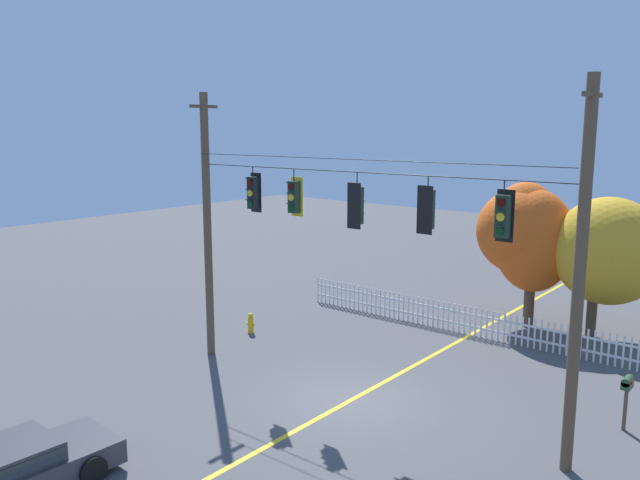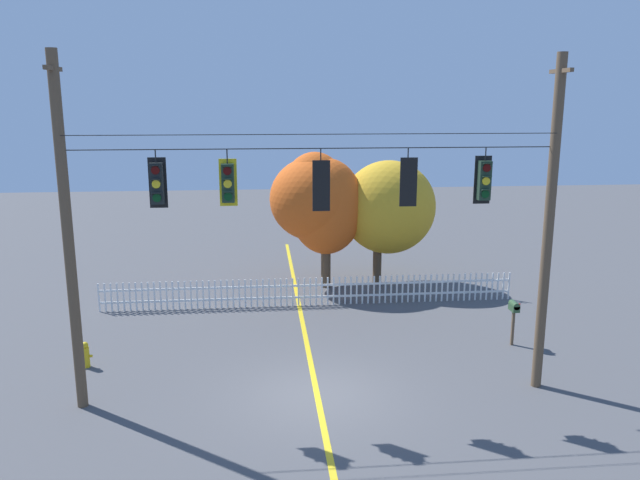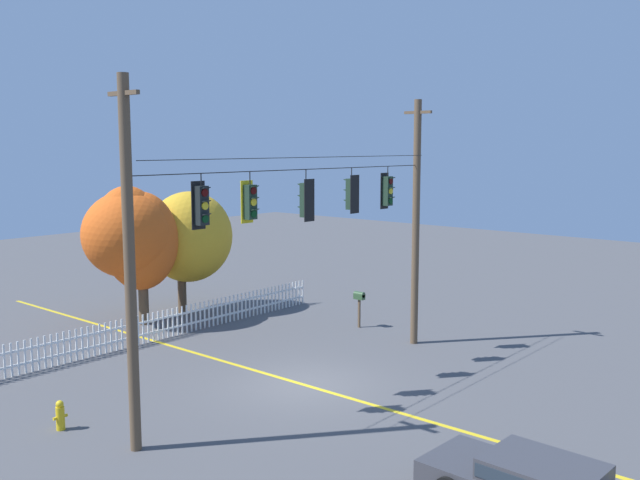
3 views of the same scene
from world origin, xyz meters
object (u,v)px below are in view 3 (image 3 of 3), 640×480
object	(u,v)px
traffic_signal_northbound_primary	(201,205)
roadside_mailbox	(359,298)
traffic_signal_southbound_primary	(352,194)
fire_hydrant	(60,415)
autumn_maple_mid	(188,236)
traffic_signal_eastbound_side	(250,202)
autumn_maple_near_fence	(132,235)
traffic_signal_westbound_side	(387,191)
traffic_signal_northbound_secondary	(306,200)

from	to	relation	value
traffic_signal_northbound_primary	roadside_mailbox	xyz separation A→B (m)	(10.39, 2.90, -4.52)
traffic_signal_southbound_primary	fire_hydrant	xyz separation A→B (m)	(-8.85, 2.47, -5.30)
autumn_maple_mid	traffic_signal_southbound_primary	bearing A→B (deg)	-99.34
traffic_signal_eastbound_side	roadside_mailbox	xyz separation A→B (m)	(8.71, 2.90, -4.51)
traffic_signal_southbound_primary	autumn_maple_near_fence	xyz separation A→B (m)	(-1.28, 10.08, -2.02)
roadside_mailbox	traffic_signal_eastbound_side	bearing A→B (deg)	-161.56
traffic_signal_eastbound_side	fire_hydrant	xyz separation A→B (m)	(-4.42, 2.45, -5.31)
fire_hydrant	roadside_mailbox	bearing A→B (deg)	1.97
autumn_maple_mid	roadside_mailbox	bearing A→B (deg)	-70.70
traffic_signal_eastbound_side	traffic_signal_westbound_side	distance (m)	6.41
traffic_signal_northbound_primary	autumn_maple_near_fence	bearing A→B (deg)	64.31
traffic_signal_northbound_secondary	autumn_maple_mid	world-z (taller)	traffic_signal_northbound_secondary
traffic_signal_eastbound_side	traffic_signal_westbound_side	bearing A→B (deg)	0.00
traffic_signal_northbound_secondary	traffic_signal_southbound_primary	bearing A→B (deg)	0.01
roadside_mailbox	traffic_signal_westbound_side	bearing A→B (deg)	-128.36
traffic_signal_northbound_secondary	traffic_signal_eastbound_side	bearing A→B (deg)	179.51
traffic_signal_southbound_primary	traffic_signal_westbound_side	distance (m)	1.98
traffic_signal_eastbound_side	autumn_maple_near_fence	xyz separation A→B (m)	(3.15, 10.06, -2.03)
traffic_signal_southbound_primary	fire_hydrant	size ratio (longest dim) A/B	1.85
traffic_signal_westbound_side	autumn_maple_near_fence	distance (m)	10.76
traffic_signal_northbound_primary	fire_hydrant	distance (m)	6.47
traffic_signal_westbound_side	fire_hydrant	xyz separation A→B (m)	(-10.82, 2.45, -5.30)
roadside_mailbox	autumn_maple_mid	bearing A→B (deg)	109.30
traffic_signal_northbound_secondary	fire_hydrant	size ratio (longest dim) A/B	1.96
traffic_signal_northbound_primary	traffic_signal_westbound_side	world-z (taller)	same
traffic_signal_southbound_primary	roadside_mailbox	size ratio (longest dim) A/B	0.99
fire_hydrant	autumn_maple_near_fence	bearing A→B (deg)	45.15
traffic_signal_eastbound_side	traffic_signal_westbound_side	xyz separation A→B (m)	(6.41, 0.00, -0.01)
traffic_signal_northbound_secondary	fire_hydrant	bearing A→B (deg)	159.69
traffic_signal_southbound_primary	autumn_maple_near_fence	bearing A→B (deg)	97.25
traffic_signal_westbound_side	autumn_maple_mid	size ratio (longest dim) A/B	0.27
traffic_signal_northbound_secondary	roadside_mailbox	world-z (taller)	traffic_signal_northbound_secondary
traffic_signal_eastbound_side	traffic_signal_southbound_primary	distance (m)	4.43
traffic_signal_eastbound_side	autumn_maple_near_fence	bearing A→B (deg)	72.61
traffic_signal_eastbound_side	autumn_maple_mid	xyz separation A→B (m)	(6.12, 10.27, -2.37)
traffic_signal_westbound_side	roadside_mailbox	xyz separation A→B (m)	(2.30, 2.90, -4.50)
fire_hydrant	traffic_signal_eastbound_side	bearing A→B (deg)	-29.05
traffic_signal_northbound_secondary	autumn_maple_near_fence	xyz separation A→B (m)	(0.89, 10.08, -1.95)
traffic_signal_southbound_primary	traffic_signal_westbound_side	xyz separation A→B (m)	(1.98, 0.02, 0.00)
autumn_maple_near_fence	fire_hydrant	size ratio (longest dim) A/B	7.24
traffic_signal_northbound_primary	roadside_mailbox	world-z (taller)	traffic_signal_northbound_primary
traffic_signal_eastbound_side	roadside_mailbox	size ratio (longest dim) A/B	0.96
autumn_maple_mid	roadside_mailbox	world-z (taller)	autumn_maple_mid
traffic_signal_northbound_primary	traffic_signal_northbound_secondary	bearing A→B (deg)	-0.29
traffic_signal_southbound_primary	autumn_maple_mid	bearing A→B (deg)	80.66
traffic_signal_eastbound_side	autumn_maple_mid	world-z (taller)	traffic_signal_eastbound_side
traffic_signal_southbound_primary	fire_hydrant	distance (m)	10.60
traffic_signal_northbound_primary	roadside_mailbox	distance (m)	11.70
traffic_signal_northbound_primary	traffic_signal_northbound_secondary	world-z (taller)	same
traffic_signal_northbound_secondary	traffic_signal_southbound_primary	size ratio (longest dim) A/B	1.06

